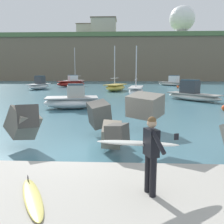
# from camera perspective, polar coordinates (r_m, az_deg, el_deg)

# --- Properties ---
(ground_plane) EXTENTS (400.00, 400.00, 0.00)m
(ground_plane) POSITION_cam_1_polar(r_m,az_deg,el_deg) (9.52, -6.58, -8.79)
(ground_plane) COLOR #42707F
(walkway_path) EXTENTS (48.00, 4.40, 0.24)m
(walkway_path) POSITION_cam_1_polar(r_m,az_deg,el_deg) (5.89, -13.24, -19.87)
(walkway_path) COLOR #B2ADA3
(walkway_path) RESTS_ON ground
(breakwater_jetty) EXTENTS (29.81, 7.48, 2.41)m
(breakwater_jetty) POSITION_cam_1_polar(r_m,az_deg,el_deg) (10.57, 14.47, -0.76)
(breakwater_jetty) COLOR #4C4944
(breakwater_jetty) RESTS_ON ground
(surfer_with_board) EXTENTS (2.07, 1.45, 1.78)m
(surfer_with_board) POSITION_cam_1_polar(r_m,az_deg,el_deg) (5.61, 8.17, -8.29)
(surfer_with_board) COLOR black
(surfer_with_board) RESTS_ON walkway_path
(spare_surfboard) EXTENTS (1.23, 1.94, 0.19)m
(spare_surfboard) POSITION_cam_1_polar(r_m,az_deg,el_deg) (5.91, -17.86, -18.22)
(spare_surfboard) COLOR #E0D166
(spare_surfboard) RESTS_ON walkway_path
(boat_near_centre) EXTENTS (5.45, 4.50, 2.19)m
(boat_near_centre) POSITION_cam_1_polar(r_m,az_deg,el_deg) (46.84, -9.35, 6.66)
(boat_near_centre) COLOR maroon
(boat_near_centre) RESTS_ON ground
(boat_near_right) EXTENTS (4.72, 2.93, 1.96)m
(boat_near_right) POSITION_cam_1_polar(r_m,az_deg,el_deg) (19.83, -9.06, 2.63)
(boat_near_right) COLOR white
(boat_near_right) RESTS_ON ground
(boat_mid_left) EXTENTS (3.02, 5.09, 2.17)m
(boat_mid_left) POSITION_cam_1_polar(r_m,az_deg,el_deg) (41.21, -16.42, 5.96)
(boat_mid_left) COLOR white
(boat_mid_left) RESTS_ON ground
(boat_mid_centre) EXTENTS (5.09, 5.65, 2.09)m
(boat_mid_centre) POSITION_cam_1_polar(r_m,az_deg,el_deg) (26.09, 18.00, 3.90)
(boat_mid_centre) COLOR beige
(boat_mid_centre) RESTS_ON ground
(boat_mid_right) EXTENTS (2.31, 5.98, 5.75)m
(boat_mid_right) POSITION_cam_1_polar(r_m,az_deg,el_deg) (29.49, 5.57, 4.86)
(boat_mid_right) COLOR white
(boat_mid_right) RESTS_ON ground
(boat_far_left) EXTENTS (4.62, 4.78, 7.70)m
(boat_far_left) POSITION_cam_1_polar(r_m,az_deg,el_deg) (53.87, -8.76, 6.84)
(boat_far_left) COLOR white
(boat_far_left) RESTS_ON ground
(boat_far_centre) EXTENTS (5.57, 5.46, 2.07)m
(boat_far_centre) POSITION_cam_1_polar(r_m,az_deg,el_deg) (50.21, 13.71, 6.59)
(boat_far_centre) COLOR beige
(boat_far_centre) RESTS_ON ground
(boat_far_right) EXTENTS (3.74, 5.04, 6.44)m
(boat_far_right) POSITION_cam_1_polar(r_m,az_deg,el_deg) (36.31, 0.82, 5.71)
(boat_far_right) COLOR #EAC64C
(boat_far_right) RESTS_ON ground
(mooring_buoy_inner) EXTENTS (0.44, 0.44, 0.44)m
(mooring_buoy_inner) POSITION_cam_1_polar(r_m,az_deg,el_deg) (43.85, 14.92, 5.62)
(mooring_buoy_inner) COLOR #E54C1E
(mooring_buoy_inner) RESTS_ON ground
(headland_bluff) EXTENTS (109.45, 34.55, 13.36)m
(headland_bluff) POSITION_cam_1_polar(r_m,az_deg,el_deg) (86.94, 0.46, 12.01)
(headland_bluff) COLOR #756651
(headland_bluff) RESTS_ON ground
(radar_dome) EXTENTS (8.83, 8.83, 11.96)m
(radar_dome) POSITION_cam_1_polar(r_m,az_deg,el_deg) (95.94, 15.81, 19.54)
(radar_dome) COLOR silver
(radar_dome) RESTS_ON headland_bluff
(station_building_west) EXTENTS (8.10, 7.79, 6.17)m
(station_building_west) POSITION_cam_1_polar(r_m,az_deg,el_deg) (85.38, -1.86, 18.64)
(station_building_west) COLOR #B2ADA3
(station_building_west) RESTS_ON headland_bluff
(station_building_central) EXTENTS (7.46, 4.21, 5.19)m
(station_building_central) POSITION_cam_1_polar(r_m,az_deg,el_deg) (89.32, -5.65, 17.87)
(station_building_central) COLOR #B2ADA3
(station_building_central) RESTS_ON headland_bluff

